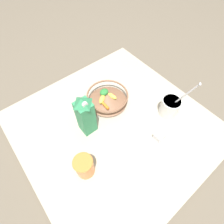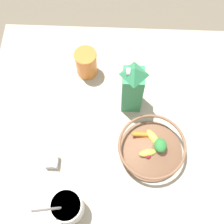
{
  "view_description": "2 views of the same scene",
  "coord_description": "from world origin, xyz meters",
  "px_view_note": "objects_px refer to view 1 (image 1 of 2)",
  "views": [
    {
      "loc": [
        -0.31,
        -0.36,
        0.87
      ],
      "look_at": [
        0.01,
        0.03,
        0.14
      ],
      "focal_mm": 28.0,
      "sensor_mm": 36.0,
      "label": 1
    },
    {
      "loc": [
        0.4,
        0.02,
        1.14
      ],
      "look_at": [
        -0.04,
        0.0,
        0.13
      ],
      "focal_mm": 50.0,
      "sensor_mm": 36.0,
      "label": 2
    }
  ],
  "objects_px": {
    "yogurt_tub": "(170,106)",
    "drinking_cup": "(84,166)",
    "spice_jar": "(159,136)",
    "fruit_bowl": "(107,98)",
    "milk_carton": "(85,115)"
  },
  "relations": [
    {
      "from": "fruit_bowl",
      "to": "milk_carton",
      "type": "distance_m",
      "value": 0.22
    },
    {
      "from": "drinking_cup",
      "to": "yogurt_tub",
      "type": "bearing_deg",
      "value": -2.26
    },
    {
      "from": "fruit_bowl",
      "to": "drinking_cup",
      "type": "relative_size",
      "value": 1.95
    },
    {
      "from": "fruit_bowl",
      "to": "drinking_cup",
      "type": "height_order",
      "value": "drinking_cup"
    },
    {
      "from": "drinking_cup",
      "to": "spice_jar",
      "type": "bearing_deg",
      "value": -14.23
    },
    {
      "from": "fruit_bowl",
      "to": "drinking_cup",
      "type": "bearing_deg",
      "value": -142.23
    },
    {
      "from": "fruit_bowl",
      "to": "milk_carton",
      "type": "height_order",
      "value": "milk_carton"
    },
    {
      "from": "milk_carton",
      "to": "spice_jar",
      "type": "xyz_separation_m",
      "value": [
        0.25,
        -0.27,
        -0.11
      ]
    },
    {
      "from": "yogurt_tub",
      "to": "drinking_cup",
      "type": "bearing_deg",
      "value": 177.74
    },
    {
      "from": "yogurt_tub",
      "to": "milk_carton",
      "type": "bearing_deg",
      "value": 153.89
    },
    {
      "from": "yogurt_tub",
      "to": "drinking_cup",
      "type": "xyz_separation_m",
      "value": [
        -0.54,
        0.02,
        0.0
      ]
    },
    {
      "from": "drinking_cup",
      "to": "spice_jar",
      "type": "distance_m",
      "value": 0.4
    },
    {
      "from": "fruit_bowl",
      "to": "yogurt_tub",
      "type": "relative_size",
      "value": 0.88
    },
    {
      "from": "yogurt_tub",
      "to": "spice_jar",
      "type": "xyz_separation_m",
      "value": [
        -0.16,
        -0.08,
        -0.04
      ]
    },
    {
      "from": "fruit_bowl",
      "to": "spice_jar",
      "type": "xyz_separation_m",
      "value": [
        0.06,
        -0.35,
        -0.02
      ]
    }
  ]
}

